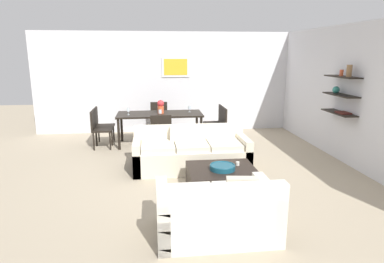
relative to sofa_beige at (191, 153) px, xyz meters
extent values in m
plane|color=tan|center=(0.08, -0.34, -0.29)|extent=(18.00, 18.00, 0.00)
cube|color=silver|center=(0.38, 3.19, 1.06)|extent=(8.40, 0.06, 2.70)
cube|color=white|center=(-0.05, 3.15, 1.48)|extent=(0.74, 0.02, 0.54)
cube|color=gold|center=(-0.05, 3.13, 1.48)|extent=(0.63, 0.01, 0.43)
cube|color=silver|center=(3.11, 0.26, 1.06)|extent=(0.06, 8.20, 2.70)
cube|color=black|center=(2.94, 0.06, 1.41)|extent=(0.28, 0.90, 0.02)
cube|color=black|center=(2.94, 0.06, 1.06)|extent=(0.28, 0.90, 0.02)
cube|color=black|center=(2.94, 0.06, 0.71)|extent=(0.28, 0.90, 0.02)
cylinder|color=olive|center=(2.94, -0.14, 1.53)|extent=(0.10, 0.10, 0.22)
sphere|color=teal|center=(2.94, 0.24, 1.14)|extent=(0.14, 0.14, 0.14)
cylinder|color=#D85933|center=(2.94, 0.11, 1.48)|extent=(0.07, 0.07, 0.12)
cube|color=#4C1E19|center=(2.94, -0.09, 0.73)|extent=(0.20, 0.28, 0.03)
cube|color=beige|center=(0.00, -0.04, -0.08)|extent=(2.14, 0.90, 0.42)
cube|color=beige|center=(0.00, 0.33, 0.31)|extent=(2.14, 0.16, 0.36)
cube|color=beige|center=(-1.00, -0.04, 0.01)|extent=(0.14, 0.90, 0.60)
cube|color=beige|center=(1.00, -0.04, 0.01)|extent=(0.14, 0.90, 0.60)
cube|color=beige|center=(-0.62, -0.08, 0.18)|extent=(0.60, 0.70, 0.10)
cube|color=beige|center=(0.00, -0.08, 0.18)|extent=(0.60, 0.70, 0.10)
cube|color=beige|center=(0.62, -0.08, 0.18)|extent=(0.60, 0.70, 0.10)
cube|color=beige|center=(-0.20, 0.15, 0.31)|extent=(0.37, 0.15, 0.36)
cube|color=silver|center=(0.03, -2.38, -0.08)|extent=(1.42, 0.90, 0.42)
cube|color=silver|center=(0.03, -2.75, 0.31)|extent=(1.42, 0.16, 0.36)
cube|color=silver|center=(0.67, -2.38, 0.01)|extent=(0.14, 0.90, 0.60)
cube|color=silver|center=(-0.61, -2.38, 0.01)|extent=(0.14, 0.90, 0.60)
cube|color=silver|center=(0.31, -2.34, 0.18)|extent=(0.55, 0.70, 0.10)
cube|color=silver|center=(-0.26, -2.34, 0.18)|extent=(0.55, 0.70, 0.10)
cube|color=beige|center=(0.29, -2.57, 0.31)|extent=(0.37, 0.17, 0.36)
cube|color=black|center=(0.36, -1.15, -0.10)|extent=(1.06, 0.94, 0.38)
cylinder|color=navy|center=(0.36, -1.20, 0.12)|extent=(0.40, 0.40, 0.07)
torus|color=navy|center=(0.36, -1.20, 0.16)|extent=(0.40, 0.40, 0.02)
cylinder|color=silver|center=(0.64, -1.03, 0.12)|extent=(0.06, 0.06, 0.06)
cube|color=black|center=(-0.53, 1.81, 0.44)|extent=(2.00, 0.88, 0.04)
cylinder|color=black|center=(-1.47, 1.43, 0.06)|extent=(0.06, 0.06, 0.71)
cylinder|color=black|center=(0.41, 1.43, 0.06)|extent=(0.06, 0.06, 0.71)
cylinder|color=black|center=(-1.47, 2.19, 0.06)|extent=(0.06, 0.06, 0.71)
cylinder|color=black|center=(0.41, 2.19, 0.06)|extent=(0.06, 0.06, 0.71)
cube|color=black|center=(0.79, 1.61, 0.14)|extent=(0.44, 0.44, 0.04)
cube|color=black|center=(0.99, 1.61, 0.37)|extent=(0.04, 0.44, 0.43)
cylinder|color=black|center=(0.61, 1.79, -0.09)|extent=(0.04, 0.04, 0.41)
cylinder|color=black|center=(0.61, 1.43, -0.09)|extent=(0.04, 0.04, 0.41)
cylinder|color=black|center=(0.97, 1.79, -0.09)|extent=(0.04, 0.04, 0.41)
cylinder|color=black|center=(0.97, 1.43, -0.09)|extent=(0.04, 0.04, 0.41)
cube|color=black|center=(-1.85, 2.01, 0.14)|extent=(0.44, 0.44, 0.04)
cube|color=black|center=(-2.05, 2.01, 0.37)|extent=(0.04, 0.44, 0.43)
cylinder|color=black|center=(-1.67, 1.83, -0.09)|extent=(0.04, 0.04, 0.41)
cylinder|color=black|center=(-1.67, 2.19, -0.09)|extent=(0.04, 0.04, 0.41)
cylinder|color=black|center=(-2.03, 1.83, -0.09)|extent=(0.04, 0.04, 0.41)
cylinder|color=black|center=(-2.03, 2.19, -0.09)|extent=(0.04, 0.04, 0.41)
cube|color=black|center=(-1.85, 1.61, 0.14)|extent=(0.44, 0.44, 0.04)
cube|color=black|center=(-2.05, 1.61, 0.37)|extent=(0.04, 0.44, 0.43)
cylinder|color=black|center=(-1.67, 1.43, -0.09)|extent=(0.04, 0.04, 0.41)
cylinder|color=black|center=(-1.67, 1.79, -0.09)|extent=(0.04, 0.04, 0.41)
cylinder|color=black|center=(-2.03, 1.43, -0.09)|extent=(0.04, 0.04, 0.41)
cylinder|color=black|center=(-2.03, 1.79, -0.09)|extent=(0.04, 0.04, 0.41)
cube|color=black|center=(-0.53, 2.57, 0.14)|extent=(0.44, 0.44, 0.04)
cube|color=black|center=(-0.53, 2.77, 0.37)|extent=(0.44, 0.04, 0.43)
cylinder|color=black|center=(-0.71, 2.39, -0.09)|extent=(0.04, 0.04, 0.41)
cylinder|color=black|center=(-0.35, 2.39, -0.09)|extent=(0.04, 0.04, 0.41)
cylinder|color=black|center=(-0.71, 2.75, -0.09)|extent=(0.04, 0.04, 0.41)
cylinder|color=black|center=(-0.35, 2.75, -0.09)|extent=(0.04, 0.04, 0.41)
cube|color=black|center=(-0.53, 1.05, 0.14)|extent=(0.44, 0.44, 0.04)
cube|color=black|center=(-0.53, 0.85, 0.37)|extent=(0.44, 0.04, 0.43)
cylinder|color=black|center=(-0.35, 1.23, -0.09)|extent=(0.04, 0.04, 0.41)
cylinder|color=black|center=(-0.71, 1.23, -0.09)|extent=(0.04, 0.04, 0.41)
cylinder|color=black|center=(-0.35, 0.87, -0.09)|extent=(0.04, 0.04, 0.41)
cylinder|color=black|center=(-0.71, 0.87, -0.09)|extent=(0.04, 0.04, 0.41)
cube|color=black|center=(0.79, 2.01, 0.14)|extent=(0.44, 0.44, 0.04)
cube|color=black|center=(0.99, 2.01, 0.37)|extent=(0.04, 0.44, 0.43)
cylinder|color=black|center=(0.61, 2.19, -0.09)|extent=(0.04, 0.04, 0.41)
cylinder|color=black|center=(0.61, 1.83, -0.09)|extent=(0.04, 0.04, 0.41)
cylinder|color=black|center=(0.97, 2.19, -0.09)|extent=(0.04, 0.04, 0.41)
cylinder|color=black|center=(0.97, 1.83, -0.09)|extent=(0.04, 0.04, 0.41)
cylinder|color=silver|center=(-1.25, 1.70, 0.46)|extent=(0.06, 0.06, 0.01)
cylinder|color=silver|center=(-1.25, 1.70, 0.50)|extent=(0.01, 0.01, 0.07)
cylinder|color=silver|center=(-1.25, 1.70, 0.58)|extent=(0.06, 0.06, 0.08)
cylinder|color=silver|center=(-0.53, 1.43, 0.46)|extent=(0.06, 0.06, 0.01)
cylinder|color=silver|center=(-0.53, 1.43, 0.49)|extent=(0.01, 0.01, 0.06)
cylinder|color=silver|center=(-0.53, 1.43, 0.57)|extent=(0.07, 0.07, 0.08)
cylinder|color=silver|center=(0.19, 1.92, 0.46)|extent=(0.06, 0.06, 0.01)
cylinder|color=silver|center=(0.19, 1.92, 0.49)|extent=(0.01, 0.01, 0.06)
cylinder|color=silver|center=(0.19, 1.92, 0.56)|extent=(0.08, 0.08, 0.08)
cylinder|color=#D85933|center=(-0.50, 1.82, 0.55)|extent=(0.15, 0.15, 0.17)
sphere|color=red|center=(-0.50, 1.82, 0.69)|extent=(0.16, 0.16, 0.16)
camera|label=1|loc=(-0.70, -6.02, 1.86)|focal=31.32mm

